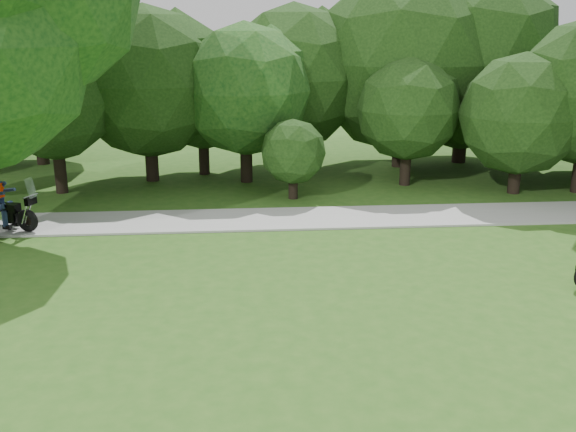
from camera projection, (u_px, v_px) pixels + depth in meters
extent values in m
plane|color=#2C5A19|center=(461.00, 346.00, 11.34)|extent=(100.00, 100.00, 0.00)
cube|color=#A1A19C|center=(370.00, 217.00, 18.98)|extent=(60.00, 2.20, 0.06)
cylinder|color=black|center=(460.00, 141.00, 26.52)|extent=(0.56, 0.56, 1.80)
sphere|color=black|center=(466.00, 60.00, 25.59)|extent=(7.30, 7.30, 7.30)
cylinder|color=black|center=(41.00, 142.00, 26.17)|extent=(0.49, 0.49, 1.80)
sphere|color=black|center=(34.00, 72.00, 25.37)|extent=(5.90, 5.90, 5.90)
cylinder|color=black|center=(60.00, 167.00, 21.60)|extent=(0.40, 0.40, 1.80)
sphere|color=black|center=(53.00, 102.00, 20.99)|extent=(3.91, 3.91, 3.91)
cylinder|color=black|center=(515.00, 174.00, 21.61)|extent=(0.40, 0.40, 1.34)
sphere|color=black|center=(521.00, 115.00, 21.05)|extent=(4.06, 4.06, 4.06)
cylinder|color=black|center=(152.00, 156.00, 23.32)|extent=(0.47, 0.47, 1.80)
sphere|color=black|center=(147.00, 82.00, 22.57)|extent=(5.37, 5.37, 5.37)
cylinder|color=black|center=(246.00, 158.00, 23.14)|extent=(0.43, 0.43, 1.79)
sphere|color=#123F15|center=(245.00, 90.00, 22.46)|extent=(4.69, 4.69, 4.69)
cylinder|color=black|center=(400.00, 144.00, 25.73)|extent=(0.56, 0.56, 1.80)
sphere|color=black|center=(404.00, 62.00, 24.82)|extent=(7.13, 7.13, 7.13)
cylinder|color=black|center=(294.00, 146.00, 25.38)|extent=(0.48, 0.48, 1.80)
sphere|color=black|center=(294.00, 77.00, 24.61)|extent=(5.52, 5.52, 5.52)
cylinder|color=black|center=(293.00, 186.00, 20.99)|extent=(0.31, 0.31, 0.86)
sphere|color=black|center=(293.00, 152.00, 20.67)|extent=(2.14, 2.14, 2.14)
cylinder|color=black|center=(405.00, 164.00, 22.72)|extent=(0.38, 0.38, 1.52)
sphere|color=black|center=(408.00, 109.00, 22.17)|extent=(3.62, 3.62, 3.62)
cylinder|color=black|center=(204.00, 153.00, 24.40)|extent=(0.40, 0.40, 1.65)
sphere|color=black|center=(202.00, 97.00, 23.80)|extent=(3.98, 3.98, 3.98)
torus|color=black|center=(28.00, 221.00, 17.39)|extent=(0.66, 0.41, 0.64)
cube|color=black|center=(1.00, 216.00, 17.63)|extent=(1.02, 0.59, 0.29)
cube|color=silver|center=(5.00, 217.00, 17.59)|extent=(0.52, 0.45, 0.36)
cube|color=black|center=(11.00, 208.00, 17.45)|extent=(0.54, 0.43, 0.24)
cylinder|color=silver|center=(27.00, 209.00, 17.29)|extent=(0.35, 0.17, 0.82)
cylinder|color=silver|center=(31.00, 196.00, 17.14)|extent=(0.25, 0.55, 0.03)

